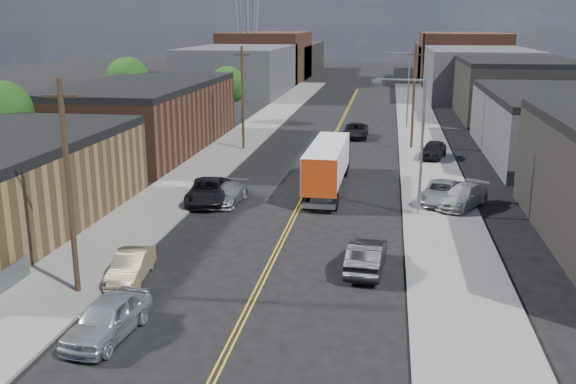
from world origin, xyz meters
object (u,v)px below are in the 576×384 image
(car_left_d, at_px, (228,194))
(car_right_oncoming, at_px, (366,256))
(semi_truck, at_px, (329,161))
(car_right_lot_c, at_px, (433,150))
(car_left_b, at_px, (131,266))
(car_right_lot_b, at_px, (463,196))
(car_ahead_truck, at_px, (356,131))
(car_left_c, at_px, (208,191))
(car_right_lot_a, at_px, (442,192))
(car_left_a, at_px, (107,318))

(car_left_d, distance_m, car_right_oncoming, 14.93)
(semi_truck, distance_m, car_right_lot_c, 14.52)
(car_left_b, distance_m, car_right_lot_b, 23.04)
(car_right_oncoming, bearing_deg, car_right_lot_b, -111.99)
(semi_truck, distance_m, car_right_oncoming, 16.90)
(car_right_lot_c, bearing_deg, car_ahead_truck, 140.88)
(car_left_c, bearing_deg, car_ahead_truck, 64.76)
(car_left_c, relative_size, car_right_lot_a, 1.12)
(car_right_lot_a, bearing_deg, semi_truck, 171.55)
(car_right_lot_b, xyz_separation_m, car_ahead_truck, (-8.62, 26.32, -0.11))
(car_left_c, height_order, car_right_oncoming, car_left_c)
(semi_truck, height_order, car_left_c, semi_truck)
(car_left_a, distance_m, car_ahead_truck, 47.81)
(car_left_d, bearing_deg, car_right_lot_b, 8.16)
(car_right_lot_a, relative_size, car_right_lot_c, 1.14)
(semi_truck, relative_size, car_ahead_truck, 2.50)
(semi_truck, bearing_deg, car_right_lot_b, -23.28)
(semi_truck, relative_size, car_left_a, 2.87)
(semi_truck, bearing_deg, car_ahead_truck, 88.67)
(car_left_b, bearing_deg, car_left_a, -82.93)
(car_left_c, height_order, car_right_lot_c, car_right_lot_c)
(car_left_c, distance_m, car_right_lot_b, 17.44)
(semi_truck, height_order, car_left_a, semi_truck)
(car_left_c, relative_size, car_right_lot_c, 1.28)
(car_left_c, bearing_deg, car_right_lot_b, -3.80)
(car_right_oncoming, xyz_separation_m, car_ahead_truck, (-2.62, 38.53, -0.04))
(car_right_oncoming, xyz_separation_m, car_right_lot_b, (6.00, 12.21, 0.07))
(car_left_d, distance_m, car_right_lot_b, 16.04)
(car_left_b, bearing_deg, car_right_lot_b, 34.49)
(car_left_a, relative_size, car_ahead_truck, 0.87)
(car_left_a, bearing_deg, car_right_oncoming, 47.20)
(car_left_d, height_order, car_right_lot_c, car_right_lot_c)
(car_left_d, bearing_deg, semi_truck, 43.86)
(car_left_d, bearing_deg, car_left_a, -85.85)
(car_left_a, relative_size, car_right_lot_a, 0.91)
(car_left_b, relative_size, car_right_lot_c, 0.92)
(car_right_oncoming, bearing_deg, car_left_d, -43.76)
(car_left_b, distance_m, car_right_oncoming, 11.76)
(car_right_lot_c, xyz_separation_m, car_ahead_truck, (-7.64, 10.35, -0.17))
(semi_truck, height_order, car_right_lot_a, semi_truck)
(car_left_d, relative_size, car_right_lot_c, 0.99)
(car_left_a, xyz_separation_m, car_left_c, (-1.40, 19.80, -0.00))
(car_left_c, xyz_separation_m, car_right_lot_b, (17.40, 1.12, 0.06))
(car_left_c, xyz_separation_m, car_ahead_truck, (8.78, 27.44, -0.05))
(car_left_d, xyz_separation_m, car_right_lot_a, (14.67, 2.00, 0.22))
(car_right_lot_c, bearing_deg, car_right_lot_a, -76.92)
(car_left_a, distance_m, car_right_lot_c, 39.84)
(car_left_b, distance_m, car_left_c, 13.98)
(car_left_a, bearing_deg, car_right_lot_c, 73.97)
(car_left_d, height_order, car_ahead_truck, car_ahead_truck)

